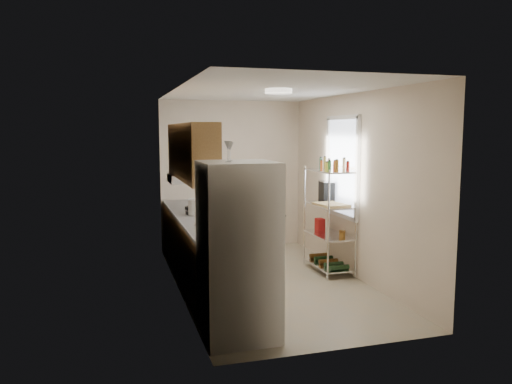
{
  "coord_description": "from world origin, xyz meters",
  "views": [
    {
      "loc": [
        -2.08,
        -6.33,
        2.07
      ],
      "look_at": [
        -0.13,
        0.25,
        1.23
      ],
      "focal_mm": 35.0,
      "sensor_mm": 36.0,
      "label": 1
    }
  ],
  "objects_px": {
    "rice_cooker": "(198,207)",
    "cutting_board": "(331,205)",
    "refrigerator": "(238,251)",
    "espresso_machine": "(327,191)",
    "frying_pan_large": "(194,212)"
  },
  "relations": [
    {
      "from": "rice_cooker",
      "to": "cutting_board",
      "type": "relative_size",
      "value": 0.59
    },
    {
      "from": "refrigerator",
      "to": "cutting_board",
      "type": "height_order",
      "value": "refrigerator"
    },
    {
      "from": "refrigerator",
      "to": "rice_cooker",
      "type": "distance_m",
      "value": 2.18
    },
    {
      "from": "espresso_machine",
      "to": "cutting_board",
      "type": "bearing_deg",
      "value": -101.02
    },
    {
      "from": "cutting_board",
      "to": "espresso_machine",
      "type": "distance_m",
      "value": 0.53
    },
    {
      "from": "rice_cooker",
      "to": "espresso_machine",
      "type": "xyz_separation_m",
      "value": [
        2.0,
        0.07,
        0.16
      ]
    },
    {
      "from": "rice_cooker",
      "to": "espresso_machine",
      "type": "relative_size",
      "value": 0.88
    },
    {
      "from": "refrigerator",
      "to": "frying_pan_large",
      "type": "xyz_separation_m",
      "value": [
        -0.06,
        2.26,
        0.03
      ]
    },
    {
      "from": "rice_cooker",
      "to": "cutting_board",
      "type": "distance_m",
      "value": 1.9
    },
    {
      "from": "espresso_machine",
      "to": "frying_pan_large",
      "type": "bearing_deg",
      "value": -174.6
    },
    {
      "from": "cutting_board",
      "to": "espresso_machine",
      "type": "xyz_separation_m",
      "value": [
        0.15,
        0.49,
        0.14
      ]
    },
    {
      "from": "frying_pan_large",
      "to": "rice_cooker",
      "type": "bearing_deg",
      "value": -84.26
    },
    {
      "from": "rice_cooker",
      "to": "frying_pan_large",
      "type": "relative_size",
      "value": 1.08
    },
    {
      "from": "refrigerator",
      "to": "rice_cooker",
      "type": "relative_size",
      "value": 6.46
    },
    {
      "from": "cutting_board",
      "to": "espresso_machine",
      "type": "height_order",
      "value": "espresso_machine"
    }
  ]
}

